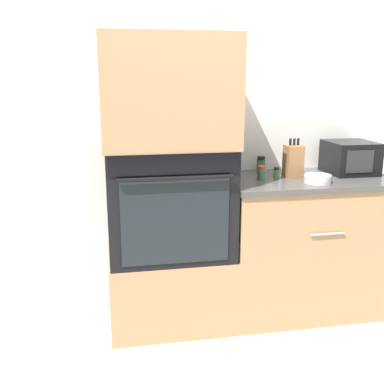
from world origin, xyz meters
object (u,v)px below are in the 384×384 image
(wall_oven, at_px, (169,200))
(condiment_jar_mid, at_px, (276,173))
(knife_block, at_px, (293,161))
(bowl, at_px, (317,179))
(condiment_jar_far, at_px, (261,173))
(condiment_jar_near, at_px, (261,164))
(microwave, at_px, (350,157))

(wall_oven, xyz_separation_m, condiment_jar_mid, (0.71, 0.01, 0.15))
(knife_block, distance_m, condiment_jar_mid, 0.14)
(bowl, relative_size, condiment_jar_far, 1.85)
(bowl, xyz_separation_m, condiment_jar_mid, (-0.21, 0.17, 0.01))
(condiment_jar_mid, relative_size, condiment_jar_far, 0.83)
(wall_oven, height_order, knife_block, knife_block)
(condiment_jar_far, bearing_deg, knife_block, 10.71)
(wall_oven, relative_size, condiment_jar_near, 7.04)
(condiment_jar_near, height_order, condiment_jar_far, condiment_jar_near)
(condiment_jar_near, bearing_deg, bowl, -58.28)
(microwave, height_order, condiment_jar_mid, microwave)
(condiment_jar_mid, bearing_deg, condiment_jar_near, 97.92)
(knife_block, relative_size, condiment_jar_mid, 3.42)
(wall_oven, bearing_deg, condiment_jar_mid, 1.00)
(microwave, distance_m, knife_block, 0.44)
(condiment_jar_near, bearing_deg, wall_oven, -161.07)
(condiment_jar_mid, bearing_deg, microwave, 7.37)
(condiment_jar_mid, distance_m, condiment_jar_far, 0.11)
(wall_oven, xyz_separation_m, condiment_jar_near, (0.68, 0.23, 0.16))
(bowl, distance_m, condiment_jar_far, 0.35)
(condiment_jar_near, relative_size, condiment_jar_far, 1.19)
(knife_block, xyz_separation_m, condiment_jar_near, (-0.15, 0.20, -0.05))
(condiment_jar_near, distance_m, condiment_jar_mid, 0.22)
(microwave, relative_size, condiment_jar_mid, 4.30)
(condiment_jar_mid, height_order, condiment_jar_far, condiment_jar_far)
(wall_oven, relative_size, bowl, 4.54)
(condiment_jar_near, xyz_separation_m, condiment_jar_mid, (0.03, -0.22, -0.02))
(knife_block, xyz_separation_m, condiment_jar_far, (-0.23, -0.04, -0.06))
(condiment_jar_near, bearing_deg, condiment_jar_mid, -82.08)
(microwave, distance_m, condiment_jar_far, 0.68)
(microwave, height_order, condiment_jar_near, microwave)
(condiment_jar_mid, xyz_separation_m, condiment_jar_far, (-0.11, -0.03, 0.01))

